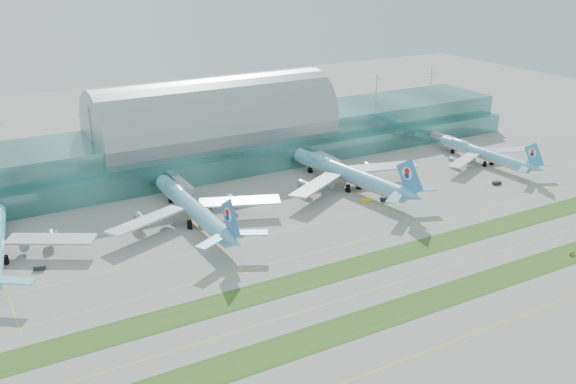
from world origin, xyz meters
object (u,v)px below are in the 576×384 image
airliner_d (483,153)px  airliner_c (347,172)px  taxiway_sign_east (572,254)px  terminal (215,136)px  airliner_b (192,206)px

airliner_d → airliner_c: bearing=173.4°
airliner_d → taxiway_sign_east: size_ratio=27.63×
airliner_c → airliner_d: (79.28, -5.46, -1.52)m
terminal → taxiway_sign_east: size_ratio=141.05×
terminal → airliner_d: (116.91, -66.57, -8.57)m
airliner_c → taxiway_sign_east: airliner_c is taller
airliner_b → airliner_c: bearing=2.2°
terminal → airliner_b: 75.02m
airliner_b → taxiway_sign_east: size_ratio=33.87×
airliner_b → airliner_d: 154.87m
terminal → airliner_d: terminal is taller
airliner_d → taxiway_sign_east: (-48.93, -91.30, -5.15)m
terminal → airliner_b: terminal is taller
airliner_d → terminal: bearing=147.7°
airliner_c → airliner_d: 79.48m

